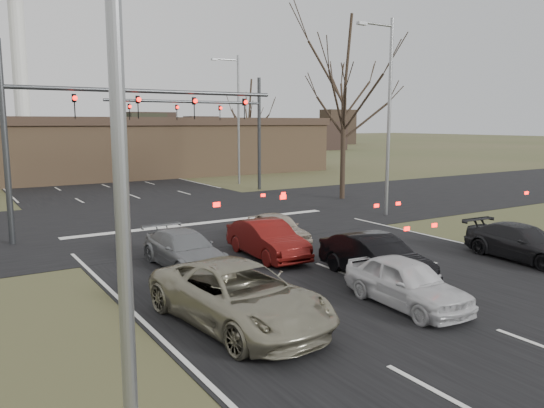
{
  "coord_description": "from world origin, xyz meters",
  "views": [
    {
      "loc": [
        -10.77,
        -10.07,
        4.82
      ],
      "look_at": [
        -0.96,
        5.48,
        2.0
      ],
      "focal_mm": 35.0,
      "sensor_mm": 36.0,
      "label": 1
    }
  ],
  "objects": [
    {
      "name": "car_red_ahead",
      "position": [
        -0.95,
        5.81,
        0.67
      ],
      "size": [
        1.6,
        4.12,
        1.34
      ],
      "primitive_type": "imported",
      "rotation": [
        0.0,
        0.0,
        -0.05
      ],
      "color": "#5C0F0D",
      "rests_on": "ground"
    },
    {
      "name": "road_main",
      "position": [
        0.0,
        60.0,
        0.01
      ],
      "size": [
        14.0,
        300.0,
        0.02
      ],
      "primitive_type": "cube",
      "color": "black",
      "rests_on": "ground"
    },
    {
      "name": "ground",
      "position": [
        0.0,
        0.0,
        0.0
      ],
      "size": [
        360.0,
        360.0,
        0.0
      ],
      "primitive_type": "plane",
      "color": "#404927",
      "rests_on": "ground"
    },
    {
      "name": "streetlight_right_near",
      "position": [
        8.82,
        10.0,
        5.59
      ],
      "size": [
        2.34,
        0.25,
        10.0
      ],
      "color": "gray",
      "rests_on": "ground"
    },
    {
      "name": "building",
      "position": [
        2.0,
        38.0,
        2.67
      ],
      "size": [
        42.4,
        10.4,
        5.3
      ],
      "color": "#886849",
      "rests_on": "ground"
    },
    {
      "name": "mast_arm_near",
      "position": [
        -5.23,
        13.0,
        5.07
      ],
      "size": [
        12.12,
        0.24,
        8.0
      ],
      "color": "#383A3D",
      "rests_on": "ground"
    },
    {
      "name": "car_silver_suv",
      "position": [
        -4.93,
        0.67,
        0.74
      ],
      "size": [
        3.03,
        5.57,
        1.48
      ],
      "primitive_type": "imported",
      "rotation": [
        0.0,
        0.0,
        0.11
      ],
      "color": "gray",
      "rests_on": "ground"
    },
    {
      "name": "tree_right_far",
      "position": [
        15.0,
        35.0,
        6.96
      ],
      "size": [
        5.4,
        5.4,
        9.0
      ],
      "color": "black",
      "rests_on": "ground"
    },
    {
      "name": "streetlight_right_far",
      "position": [
        9.32,
        27.0,
        5.59
      ],
      "size": [
        2.34,
        0.25,
        10.0
      ],
      "color": "gray",
      "rests_on": "ground"
    },
    {
      "name": "car_black_hatch",
      "position": [
        0.5,
        1.76,
        0.68
      ],
      "size": [
        1.64,
        4.22,
        1.37
      ],
      "primitive_type": "imported",
      "rotation": [
        0.0,
        0.0,
        -0.05
      ],
      "color": "black",
      "rests_on": "ground"
    },
    {
      "name": "tree_right_near",
      "position": [
        11.0,
        16.0,
        8.9
      ],
      "size": [
        6.9,
        6.9,
        11.5
      ],
      "color": "black",
      "rests_on": "ground"
    },
    {
      "name": "car_charcoal_sedan",
      "position": [
        6.5,
        0.66,
        0.62
      ],
      "size": [
        2.03,
        4.4,
        1.25
      ],
      "primitive_type": "imported",
      "rotation": [
        0.0,
        0.0,
        -0.07
      ],
      "color": "black",
      "rests_on": "ground"
    },
    {
      "name": "car_silver_ahead",
      "position": [
        0.61,
        7.54,
        0.61
      ],
      "size": [
        1.71,
        3.7,
        1.23
      ],
      "primitive_type": "imported",
      "rotation": [
        0.0,
        0.0,
        -0.07
      ],
      "color": "#C2B39C",
      "rests_on": "ground"
    },
    {
      "name": "streetlight_left",
      "position": [
        -8.82,
        -4.0,
        5.59
      ],
      "size": [
        2.34,
        0.25,
        10.0
      ],
      "color": "gray",
      "rests_on": "ground"
    },
    {
      "name": "car_grey_ahead",
      "position": [
        -4.0,
        6.17,
        0.61
      ],
      "size": [
        1.86,
        4.28,
        1.23
      ],
      "primitive_type": "imported",
      "rotation": [
        0.0,
        0.0,
        0.03
      ],
      "color": "gray",
      "rests_on": "ground"
    },
    {
      "name": "road_cross",
      "position": [
        0.0,
        15.0,
        0.01
      ],
      "size": [
        200.0,
        14.0,
        0.02
      ],
      "primitive_type": "cube",
      "color": "black",
      "rests_on": "ground"
    },
    {
      "name": "mast_arm_far",
      "position": [
        6.18,
        23.0,
        5.02
      ],
      "size": [
        11.12,
        0.24,
        8.0
      ],
      "color": "#383A3D",
      "rests_on": "ground"
    },
    {
      "name": "car_white_sedan",
      "position": [
        -0.55,
        -0.54,
        0.65
      ],
      "size": [
        1.76,
        3.91,
        1.3
      ],
      "primitive_type": "imported",
      "rotation": [
        0.0,
        0.0,
        -0.06
      ],
      "color": "silver",
      "rests_on": "ground"
    }
  ]
}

